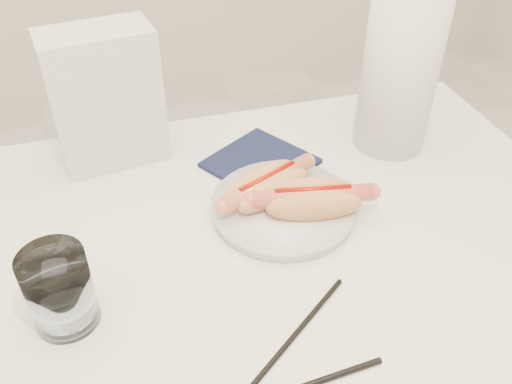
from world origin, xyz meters
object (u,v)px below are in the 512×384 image
object	(u,v)px
hotdog_left	(267,186)
water_glass	(60,290)
plate	(283,209)
paper_towel_roll	(400,70)
table	(222,290)
napkin_box	(106,98)
hotdog_right	(312,200)

from	to	relation	value
hotdog_left	water_glass	xyz separation A→B (m)	(-0.31, -0.14, 0.02)
plate	paper_towel_roll	bearing A→B (deg)	28.99
table	hotdog_left	size ratio (longest dim) A/B	7.05
table	plate	xyz separation A→B (m)	(0.12, 0.08, 0.07)
napkin_box	plate	bearing A→B (deg)	-52.92
table	hotdog_right	bearing A→B (deg)	17.33
plate	hotdog_right	bearing A→B (deg)	-36.56
hotdog_left	hotdog_right	size ratio (longest dim) A/B	0.92
hotdog_left	napkin_box	world-z (taller)	napkin_box
plate	hotdog_left	distance (m)	0.04
plate	water_glass	distance (m)	0.35
table	water_glass	bearing A→B (deg)	-168.22
plate	napkin_box	distance (m)	0.35
hotdog_left	water_glass	world-z (taller)	water_glass
table	water_glass	size ratio (longest dim) A/B	10.75
paper_towel_roll	napkin_box	bearing A→B (deg)	169.25
water_glass	paper_towel_roll	size ratio (longest dim) A/B	0.38
plate	hotdog_right	world-z (taller)	hotdog_right
hotdog_right	napkin_box	distance (m)	0.39
hotdog_left	napkin_box	size ratio (longest dim) A/B	0.72
table	plate	distance (m)	0.16
table	water_glass	world-z (taller)	water_glass
water_glass	hotdog_right	bearing A→B (deg)	14.18
hotdog_left	paper_towel_roll	xyz separation A→B (m)	(0.27, 0.12, 0.10)
table	hotdog_left	world-z (taller)	hotdog_left
plate	paper_towel_roll	size ratio (longest dim) A/B	0.75
hotdog_right	water_glass	size ratio (longest dim) A/B	1.65
table	plate	bearing A→B (deg)	32.39
table	paper_towel_roll	world-z (taller)	paper_towel_roll
plate	napkin_box	world-z (taller)	napkin_box
napkin_box	hotdog_left	bearing A→B (deg)	-52.23
plate	hotdog_left	xyz separation A→B (m)	(-0.02, 0.02, 0.03)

